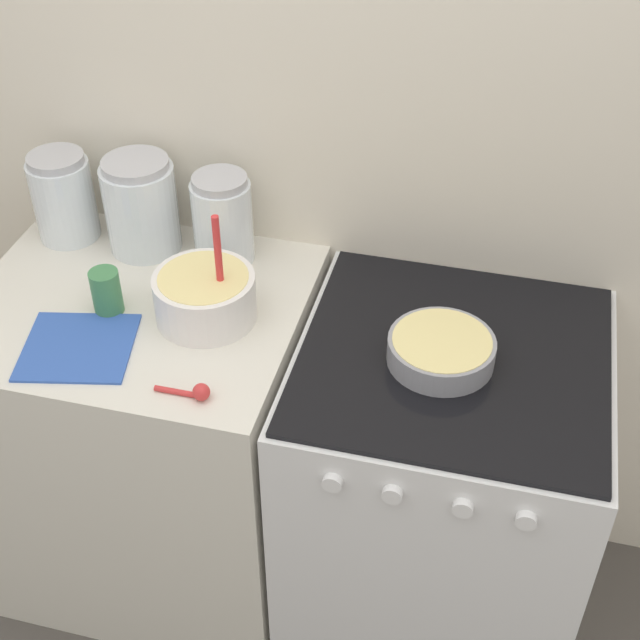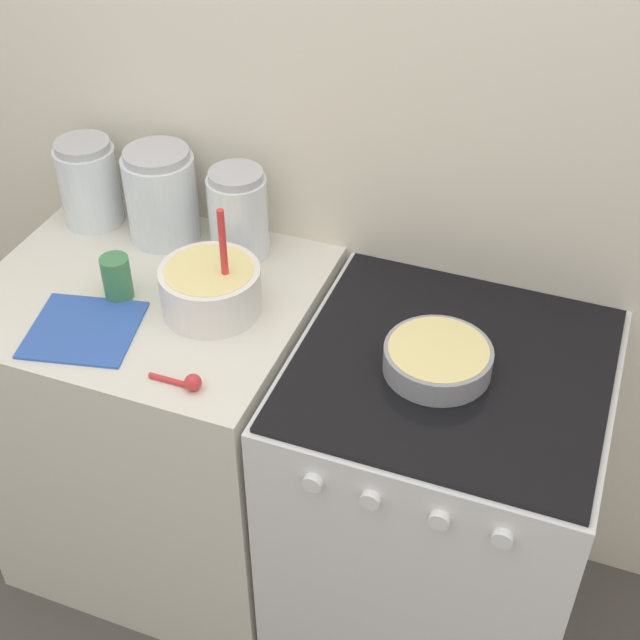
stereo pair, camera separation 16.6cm
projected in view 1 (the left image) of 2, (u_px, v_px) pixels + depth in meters
The scene contains 11 objects.
wall_back at pixel (334, 134), 2.03m from camera, with size 4.53×0.05×2.40m.
countertop_cabinet at pixel (156, 440), 2.31m from camera, with size 0.76×0.66×0.90m.
stove at pixel (437, 494), 2.17m from camera, with size 0.67×0.68×0.90m.
mixing_bowl at pixel (205, 294), 1.95m from camera, with size 0.23×0.23×0.27m.
baking_pan at pixel (441, 350), 1.85m from camera, with size 0.23×0.23×0.06m.
storage_jar_left at pixel (64, 202), 2.18m from camera, with size 0.15×0.15×0.22m.
storage_jar_middle at pixel (142, 211), 2.14m from camera, with size 0.18×0.18×0.24m.
storage_jar_right at pixel (223, 224), 2.11m from camera, with size 0.14×0.14×0.22m.
tin_can at pixel (106, 292), 1.97m from camera, with size 0.07×0.07×0.11m.
recipe_page at pixel (78, 347), 1.90m from camera, with size 0.27×0.27×0.01m.
measuring_spoon at pixel (196, 392), 1.78m from camera, with size 0.12×0.04×0.04m.
Camera 1 is at (0.42, -1.11, 2.15)m, focal length 50.00 mm.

